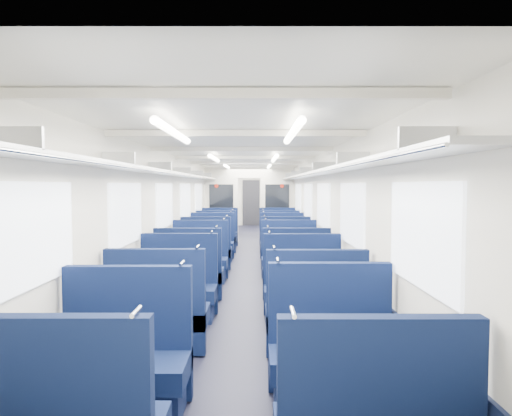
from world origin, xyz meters
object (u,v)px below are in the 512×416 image
(end_door, at_px, (251,203))
(seat_17, at_px, (279,239))
(seat_13, at_px, (285,252))
(seat_18, at_px, (220,235))
(seat_4, at_px, (159,318))
(seat_5, at_px, (315,320))
(seat_7, at_px, (303,293))
(seat_15, at_px, (282,246))
(seat_2, at_px, (124,366))
(seat_10, at_px, (200,262))
(seat_14, at_px, (212,245))
(bulkhead, at_px, (249,202))
(seat_11, at_px, (289,262))
(seat_8, at_px, (189,276))
(seat_3, at_px, (332,358))
(seat_12, at_px, (207,253))
(seat_16, at_px, (216,239))
(seat_6, at_px, (178,292))
(seat_19, at_px, (277,234))
(seat_9, at_px, (296,276))

(end_door, xyz_separation_m, seat_17, (0.83, -7.93, -0.65))
(seat_13, distance_m, seat_18, 3.68)
(end_door, height_order, seat_4, end_door)
(seat_5, distance_m, seat_7, 1.19)
(seat_13, height_order, seat_15, same)
(seat_7, bearing_deg, seat_2, -124.86)
(seat_4, bearing_deg, seat_10, 90.00)
(seat_14, bearing_deg, seat_17, 35.93)
(bulkhead, relative_size, seat_11, 2.43)
(seat_14, height_order, seat_17, same)
(seat_2, xyz_separation_m, seat_13, (1.66, 5.95, 0.00))
(seat_5, distance_m, seat_8, 2.81)
(seat_2, bearing_deg, seat_3, 5.18)
(seat_17, bearing_deg, seat_12, -125.29)
(seat_7, relative_size, seat_17, 1.00)
(end_door, height_order, seat_14, end_door)
(seat_16, bearing_deg, seat_12, -90.00)
(seat_7, bearing_deg, end_door, 93.45)
(seat_3, distance_m, seat_16, 8.21)
(seat_4, relative_size, seat_6, 1.00)
(seat_7, xyz_separation_m, seat_10, (-1.66, 2.35, 0.00))
(seat_10, height_order, seat_11, same)
(seat_13, bearing_deg, seat_10, -143.79)
(seat_5, xyz_separation_m, seat_19, (0.00, 8.14, 0.00))
(seat_4, bearing_deg, seat_3, -33.51)
(end_door, xyz_separation_m, seat_3, (0.83, -16.01, -0.65))
(seat_4, distance_m, seat_8, 2.21)
(seat_8, relative_size, seat_13, 1.00)
(seat_12, distance_m, seat_18, 3.35)
(bulkhead, bearing_deg, seat_15, -76.92)
(seat_2, distance_m, seat_19, 9.48)
(seat_10, bearing_deg, seat_15, 53.55)
(seat_2, bearing_deg, end_door, 87.06)
(seat_16, bearing_deg, seat_11, -64.15)
(end_door, distance_m, seat_3, 16.04)
(bulkhead, xyz_separation_m, seat_11, (0.83, -5.79, -0.88))
(seat_15, xyz_separation_m, seat_19, (0.00, 2.35, 0.00))
(seat_15, bearing_deg, seat_17, 90.00)
(seat_15, bearing_deg, seat_2, -103.37)
(seat_10, distance_m, seat_12, 1.15)
(seat_5, bearing_deg, seat_12, 109.47)
(seat_18, bearing_deg, seat_9, -73.92)
(end_door, xyz_separation_m, seat_13, (0.83, -10.21, -0.65))
(seat_7, height_order, seat_16, same)
(seat_2, xyz_separation_m, seat_14, (0.00, 7.03, 0.00))
(seat_4, distance_m, seat_11, 3.89)
(seat_13, bearing_deg, seat_19, 90.00)
(seat_7, bearing_deg, seat_6, 178.21)
(seat_6, distance_m, seat_9, 1.96)
(seat_11, bearing_deg, seat_18, 110.38)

